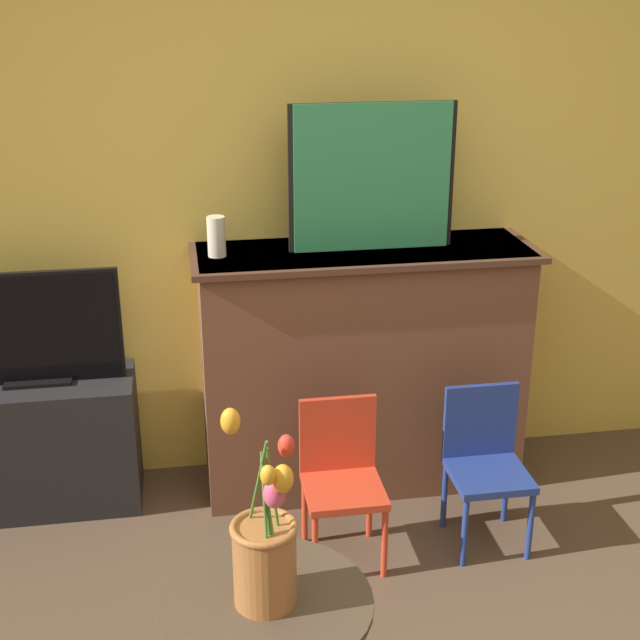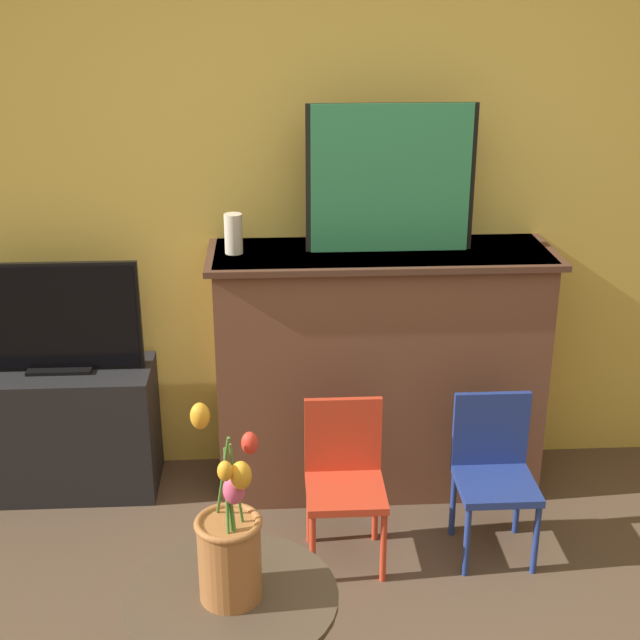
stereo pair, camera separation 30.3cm
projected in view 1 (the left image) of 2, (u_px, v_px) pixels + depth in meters
The scene contains 9 objects.
wall_back at pixel (300, 171), 3.73m from camera, with size 8.00×0.06×2.70m.
fireplace_mantel at pixel (362, 366), 3.83m from camera, with size 1.42×0.47×1.07m.
painting at pixel (372, 177), 3.54m from camera, with size 0.67×0.03×0.59m.
mantel_candle at pixel (216, 237), 3.52m from camera, with size 0.07×0.07×0.16m.
tv_stand at pixel (47, 443), 3.74m from camera, with size 0.75×0.36×0.57m.
tv_monitor at pixel (33, 330), 3.56m from camera, with size 0.70×0.12×0.47m.
chair_red at pixel (341, 472), 3.38m from camera, with size 0.30×0.30×0.63m.
chair_blue at pixel (485, 457), 3.49m from camera, with size 0.30×0.30×0.63m.
vase_tulips at pixel (265, 551), 2.32m from camera, with size 0.18×0.26×0.52m.
Camera 1 is at (-0.52, -1.53, 2.13)m, focal length 50.00 mm.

